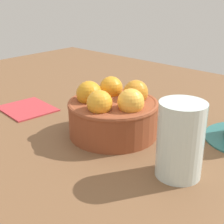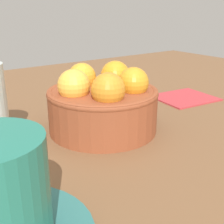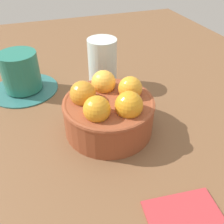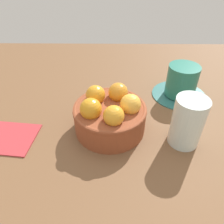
# 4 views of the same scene
# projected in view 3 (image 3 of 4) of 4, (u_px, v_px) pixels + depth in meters

# --- Properties ---
(ground_plane) EXTENTS (1.45, 1.07, 0.03)m
(ground_plane) POSITION_uv_depth(u_px,v_px,m) (109.00, 135.00, 0.47)
(ground_plane) COLOR brown
(terracotta_bowl) EXTENTS (0.16, 0.16, 0.10)m
(terracotta_bowl) POSITION_uv_depth(u_px,v_px,m) (109.00, 110.00, 0.44)
(terracotta_bowl) COLOR brown
(terracotta_bowl) RESTS_ON ground_plane
(coffee_cup) EXTENTS (0.15, 0.15, 0.09)m
(coffee_cup) POSITION_uv_depth(u_px,v_px,m) (21.00, 75.00, 0.55)
(coffee_cup) COLOR #2C6A67
(coffee_cup) RESTS_ON ground_plane
(water_glass) EXTENTS (0.07, 0.07, 0.11)m
(water_glass) POSITION_uv_depth(u_px,v_px,m) (102.00, 63.00, 0.56)
(water_glass) COLOR silver
(water_glass) RESTS_ON ground_plane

